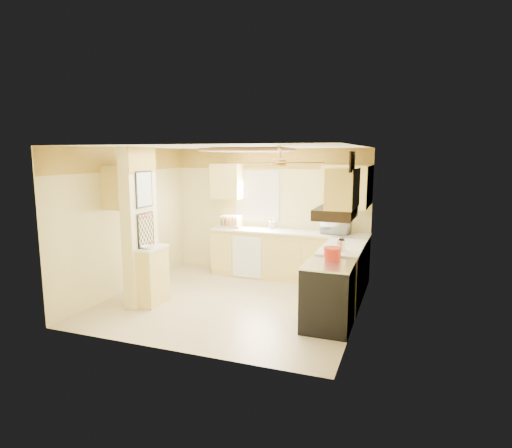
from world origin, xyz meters
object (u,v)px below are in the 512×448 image
at_px(bowl, 148,247).
at_px(dutch_oven, 332,253).
at_px(kettle, 341,245).
at_px(stove, 328,296).
at_px(microwave, 336,226).

distance_m(bowl, dutch_oven, 2.82).
bearing_deg(kettle, dutch_oven, -97.32).
xyz_separation_m(bowl, kettle, (2.85, 0.85, 0.07)).
xyz_separation_m(bowl, dutch_oven, (2.79, 0.41, 0.04)).
xyz_separation_m(stove, microwave, (-0.27, 2.14, 0.62)).
xyz_separation_m(microwave, kettle, (0.32, -1.42, -0.05)).
bearing_deg(dutch_oven, microwave, 98.19).
bearing_deg(stove, microwave, 97.24).
distance_m(stove, microwave, 2.24).
relative_size(stove, microwave, 1.84).
xyz_separation_m(stove, dutch_oven, (-0.00, 0.28, 0.54)).
bearing_deg(kettle, bowl, -163.31).
bearing_deg(dutch_oven, stove, -89.14).
bearing_deg(bowl, kettle, 16.69).
bearing_deg(dutch_oven, kettle, 82.68).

